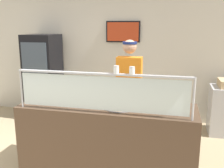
{
  "coord_description": "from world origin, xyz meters",
  "views": [
    {
      "loc": [
        1.96,
        -2.75,
        1.98
      ],
      "look_at": [
        1.2,
        0.4,
        1.23
      ],
      "focal_mm": 41.55,
      "sensor_mm": 36.0,
      "label": 1
    }
  ],
  "objects_px": {
    "worker_figure": "(129,89)",
    "pizza_server": "(120,105)",
    "parmesan_shaker": "(116,70)",
    "pizza_tray": "(120,106)",
    "pepper_flake_shaker": "(132,71)",
    "drink_fridge": "(43,77)"
  },
  "relations": [
    {
      "from": "parmesan_shaker",
      "to": "drink_fridge",
      "type": "xyz_separation_m",
      "value": [
        -2.07,
        2.11,
        -0.58
      ]
    },
    {
      "from": "worker_figure",
      "to": "drink_fridge",
      "type": "relative_size",
      "value": 0.99
    },
    {
      "from": "worker_figure",
      "to": "pizza_tray",
      "type": "bearing_deg",
      "value": -89.16
    },
    {
      "from": "parmesan_shaker",
      "to": "pizza_server",
      "type": "bearing_deg",
      "value": 91.11
    },
    {
      "from": "parmesan_shaker",
      "to": "drink_fridge",
      "type": "bearing_deg",
      "value": 134.43
    },
    {
      "from": "pizza_server",
      "to": "drink_fridge",
      "type": "relative_size",
      "value": 0.16
    },
    {
      "from": "pizza_server",
      "to": "pepper_flake_shaker",
      "type": "relative_size",
      "value": 3.19
    },
    {
      "from": "pizza_tray",
      "to": "drink_fridge",
      "type": "distance_m",
      "value": 2.75
    },
    {
      "from": "pizza_server",
      "to": "drink_fridge",
      "type": "xyz_separation_m",
      "value": [
        -2.06,
        1.85,
        -0.1
      ]
    },
    {
      "from": "pizza_tray",
      "to": "worker_figure",
      "type": "bearing_deg",
      "value": 90.84
    },
    {
      "from": "drink_fridge",
      "to": "pizza_tray",
      "type": "bearing_deg",
      "value": -41.68
    },
    {
      "from": "pepper_flake_shaker",
      "to": "parmesan_shaker",
      "type": "bearing_deg",
      "value": 180.0
    },
    {
      "from": "pepper_flake_shaker",
      "to": "drink_fridge",
      "type": "distance_m",
      "value": 3.14
    },
    {
      "from": "pizza_server",
      "to": "pepper_flake_shaker",
      "type": "height_order",
      "value": "pepper_flake_shaker"
    },
    {
      "from": "pizza_tray",
      "to": "pizza_server",
      "type": "xyz_separation_m",
      "value": [
        0.01,
        -0.02,
        0.02
      ]
    },
    {
      "from": "parmesan_shaker",
      "to": "worker_figure",
      "type": "bearing_deg",
      "value": 91.46
    },
    {
      "from": "pizza_tray",
      "to": "parmesan_shaker",
      "type": "distance_m",
      "value": 0.58
    },
    {
      "from": "parmesan_shaker",
      "to": "pepper_flake_shaker",
      "type": "xyz_separation_m",
      "value": [
        0.18,
        -0.0,
        -0.0
      ]
    },
    {
      "from": "pepper_flake_shaker",
      "to": "drink_fridge",
      "type": "bearing_deg",
      "value": 136.82
    },
    {
      "from": "worker_figure",
      "to": "pizza_server",
      "type": "bearing_deg",
      "value": -88.42
    },
    {
      "from": "pepper_flake_shaker",
      "to": "drink_fridge",
      "type": "xyz_separation_m",
      "value": [
        -2.25,
        2.11,
        -0.58
      ]
    },
    {
      "from": "parmesan_shaker",
      "to": "pepper_flake_shaker",
      "type": "bearing_deg",
      "value": -0.0
    }
  ]
}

